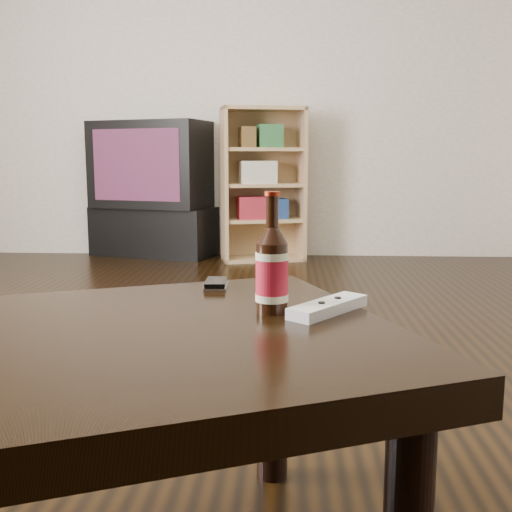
# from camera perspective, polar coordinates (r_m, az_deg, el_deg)

# --- Properties ---
(floor) EXTENTS (5.00, 6.00, 0.01)m
(floor) POSITION_cam_1_polar(r_m,az_deg,el_deg) (2.01, -14.89, -13.47)
(floor) COLOR black
(floor) RESTS_ON ground
(wall_back) EXTENTS (5.00, 0.02, 2.70)m
(wall_back) POSITION_cam_1_polar(r_m,az_deg,el_deg) (4.85, -4.15, 16.15)
(wall_back) COLOR #B9B4A5
(wall_back) RESTS_ON ground
(tv_stand) EXTENTS (1.06, 0.74, 0.39)m
(tv_stand) POSITION_cam_1_polar(r_m,az_deg,el_deg) (4.89, -9.49, 2.39)
(tv_stand) COLOR black
(tv_stand) RESTS_ON floor
(tv) EXTENTS (1.01, 0.79, 0.67)m
(tv) POSITION_cam_1_polar(r_m,az_deg,el_deg) (4.85, -9.66, 8.57)
(tv) COLOR black
(tv) RESTS_ON tv_stand
(bookshelf) EXTENTS (0.66, 0.42, 1.14)m
(bookshelf) POSITION_cam_1_polar(r_m,az_deg,el_deg) (4.53, 0.53, 7.07)
(bookshelf) COLOR tan
(bookshelf) RESTS_ON floor
(coffee_table) EXTENTS (1.45, 1.16, 0.47)m
(coffee_table) POSITION_cam_1_polar(r_m,az_deg,el_deg) (1.04, -22.15, -11.04)
(coffee_table) COLOR black
(coffee_table) RESTS_ON floor
(beer_bottle) EXTENTS (0.07, 0.07, 0.23)m
(beer_bottle) POSITION_cam_1_polar(r_m,az_deg,el_deg) (1.12, 1.54, -1.40)
(beer_bottle) COLOR black
(beer_bottle) RESTS_ON coffee_table
(phone) EXTENTS (0.05, 0.10, 0.02)m
(phone) POSITION_cam_1_polar(r_m,az_deg,el_deg) (1.35, -3.82, -2.68)
(phone) COLOR silver
(phone) RESTS_ON coffee_table
(remote) EXTENTS (0.16, 0.18, 0.02)m
(remote) POSITION_cam_1_polar(r_m,az_deg,el_deg) (1.14, 6.88, -4.83)
(remote) COLOR silver
(remote) RESTS_ON coffee_table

